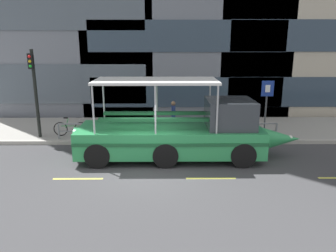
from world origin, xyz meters
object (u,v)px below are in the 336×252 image
object	(u,v)px
traffic_light_pole	(34,85)
leaned_bicycle	(71,128)
pedestrian_near_bow	(224,115)
pedestrian_mid_left	(173,114)
duck_tour_boat	(183,133)
parking_sign	(267,99)

from	to	relation	value
traffic_light_pole	leaned_bicycle	xyz separation A→B (m)	(1.52, 0.20, -2.20)
traffic_light_pole	leaned_bicycle	size ratio (longest dim) A/B	2.45
leaned_bicycle	pedestrian_near_bow	bearing A→B (deg)	4.05
pedestrian_mid_left	leaned_bicycle	bearing A→B (deg)	-173.50
leaned_bicycle	pedestrian_mid_left	distance (m)	5.23
duck_tour_boat	pedestrian_mid_left	world-z (taller)	duck_tour_boat
pedestrian_mid_left	parking_sign	bearing A→B (deg)	-7.28
leaned_bicycle	traffic_light_pole	bearing A→B (deg)	-172.65
pedestrian_near_bow	parking_sign	bearing A→B (deg)	-15.79
traffic_light_pole	pedestrian_mid_left	bearing A→B (deg)	6.69
traffic_light_pole	parking_sign	size ratio (longest dim) A/B	1.54
pedestrian_mid_left	traffic_light_pole	bearing A→B (deg)	-173.31
parking_sign	pedestrian_mid_left	world-z (taller)	parking_sign
parking_sign	pedestrian_mid_left	distance (m)	4.71
traffic_light_pole	pedestrian_near_bow	bearing A→B (deg)	4.59
leaned_bicycle	duck_tour_boat	world-z (taller)	duck_tour_boat
traffic_light_pole	duck_tour_boat	bearing A→B (deg)	-19.82
duck_tour_boat	pedestrian_near_bow	size ratio (longest dim) A/B	6.25
parking_sign	pedestrian_near_bow	bearing A→B (deg)	164.21
pedestrian_near_bow	traffic_light_pole	bearing A→B (deg)	-175.41
leaned_bicycle	duck_tour_boat	distance (m)	6.16
leaned_bicycle	pedestrian_near_bow	distance (m)	7.84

